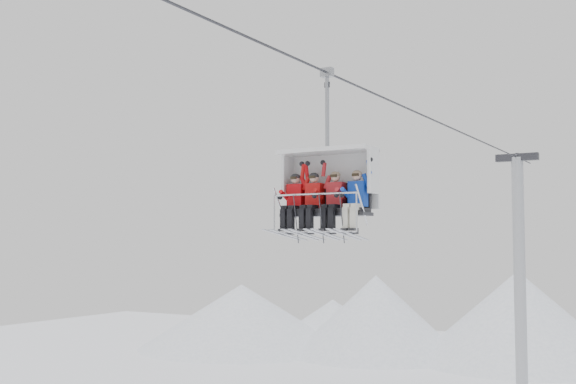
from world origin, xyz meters
The scene contains 8 objects.
ridgeline centered at (-1.58, 42.05, 2.84)m, with size 72.00×21.00×7.00m.
lift_tower_right centered at (0.00, 22.00, 5.78)m, with size 2.00×1.80×13.48m.
haul_cable centered at (0.00, 0.00, 13.30)m, with size 0.06×0.06×50.00m, color #303035.
chairlift_carrier centered at (0.00, 2.00, 10.67)m, with size 2.34×1.17×3.98m.
skier_far_left centered at (-0.82, 1.69, 10.20)m, with size 0.40×1.69×1.60m.
skier_center_left centered at (-0.31, 1.69, 10.20)m, with size 0.40×1.69×1.60m.
skier_center_right centered at (0.26, 1.69, 10.20)m, with size 0.40×1.69×1.60m.
skier_far_right centered at (0.82, 1.69, 10.20)m, with size 0.40×1.69×1.60m.
Camera 1 is at (7.80, -13.42, 9.21)m, focal length 45.00 mm.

